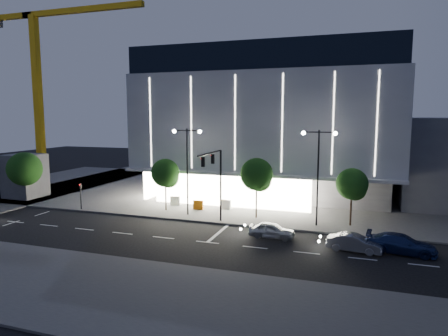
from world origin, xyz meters
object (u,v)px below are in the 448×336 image
traffic_mast (216,173)px  car_third (401,244)px  tower_crane (40,58)px  barrier_d (226,204)px  barrier_a (198,205)px  street_lamp_west (187,159)px  ped_signal_far (81,193)px  tree_left (166,175)px  tree_right (352,186)px  tree_mid (257,176)px  car_second (354,243)px  barrier_b (175,201)px  street_lamp_east (318,163)px  car_lead (272,230)px

traffic_mast → car_third: traffic_mast is taller
tower_crane → barrier_d: tower_crane is taller
barrier_a → street_lamp_west: bearing=-100.1°
ped_signal_far → tower_crane: bearing=137.8°
traffic_mast → barrier_d: 7.76m
ped_signal_far → tree_left: (9.03, 2.52, 2.15)m
tree_left → tree_right: size_ratio=1.04×
tree_right → barrier_d: (-13.03, 2.65, -3.23)m
street_lamp_west → tree_right: (16.03, 1.02, -2.07)m
tree_mid → car_second: tree_mid is taller
street_lamp_west → car_third: bearing=-15.1°
car_third → car_second: bearing=107.7°
barrier_b → barrier_d: bearing=-13.7°
street_lamp_east → barrier_d: 11.90m
barrier_a → barrier_d: (2.81, 1.31, 0.00)m
street_lamp_east → tree_right: (3.03, 1.02, -2.07)m
traffic_mast → barrier_d: bearing=99.0°
traffic_mast → car_second: size_ratio=1.73×
car_third → barrier_a: car_third is taller
tree_right → barrier_a: tree_right is taller
ped_signal_far → car_third: size_ratio=0.60×
traffic_mast → barrier_a: traffic_mast is taller
street_lamp_east → ped_signal_far: (-25.00, -1.50, -4.07)m
traffic_mast → car_second: (12.39, -3.35, -4.36)m
tree_left → tree_right: (19.00, -0.00, -0.15)m
traffic_mast → car_lead: size_ratio=1.82×
tower_crane → car_third: tower_crane is taller
street_lamp_east → tower_crane: size_ratio=0.28×
street_lamp_east → tree_left: (-15.97, 1.02, -1.92)m
street_lamp_east → tree_right: size_ratio=1.63×
tree_mid → barrier_a: bearing=168.9°
car_second → barrier_d: car_second is taller
traffic_mast → tree_left: 7.95m
car_second → tree_right: bearing=9.7°
tree_mid → barrier_d: (-4.03, 2.65, -3.68)m
barrier_a → barrier_b: (-3.35, 1.25, 0.00)m
tower_crane → street_lamp_west: bearing=-30.1°
tree_left → tree_mid: 10.00m
traffic_mast → tree_left: (-6.97, 3.68, -0.99)m
traffic_mast → tower_crane: tower_crane is taller
car_second → tower_crane: bearing=69.5°
car_third → barrier_b: (-22.90, 8.93, -0.07)m
car_third → barrier_b: car_third is taller
tower_crane → barrier_a: (38.11, -19.64, -19.86)m
traffic_mast → ped_signal_far: traffic_mast is taller
traffic_mast → tower_crane: size_ratio=0.22×
car_second → car_third: car_third is taller
ped_signal_far → tree_left: 9.61m
car_second → car_third: size_ratio=0.82×
traffic_mast → car_lead: 7.48m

